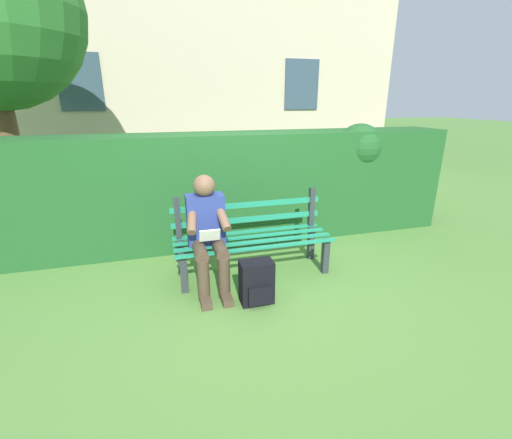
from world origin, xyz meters
TOP-DOWN VIEW (x-y plane):
  - ground at (0.00, 0.00)m, footprint 60.00×60.00m
  - park_bench at (0.00, -0.07)m, footprint 1.71×0.55m
  - person_seated at (0.51, 0.10)m, footprint 0.44×0.73m
  - hedge_backdrop at (0.01, -1.09)m, footprint 6.18×0.76m
  - building_facade at (-0.19, -6.98)m, footprint 10.31×3.16m
  - backpack at (0.13, 0.57)m, footprint 0.31×0.26m

SIDE VIEW (x-z plane):
  - ground at x=0.00m, z-range 0.00..0.00m
  - backpack at x=0.13m, z-range 0.00..0.42m
  - park_bench at x=0.00m, z-range -0.02..0.86m
  - person_seated at x=0.51m, z-range 0.03..1.18m
  - hedge_backdrop at x=0.01m, z-range -0.02..1.53m
  - building_facade at x=-0.19m, z-range 0.00..7.89m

